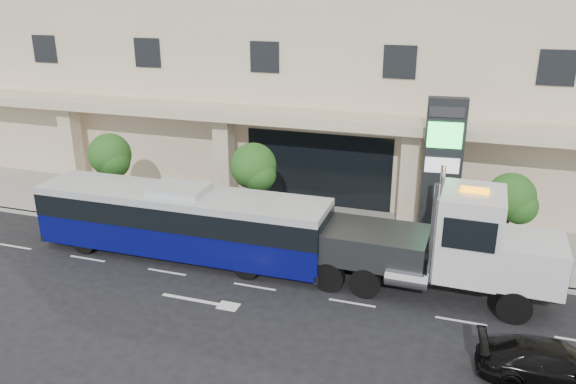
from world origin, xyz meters
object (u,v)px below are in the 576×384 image
object	(u,v)px
city_bus	(181,220)
signage_pylon	(442,172)
tow_truck	(441,247)
black_sedan	(553,364)

from	to	relation	value
city_bus	signage_pylon	world-z (taller)	signage_pylon
city_bus	tow_truck	world-z (taller)	tow_truck
city_bus	tow_truck	size ratio (longest dim) A/B	1.22
tow_truck	signage_pylon	size ratio (longest dim) A/B	1.59
black_sedan	city_bus	bearing A→B (deg)	68.90
city_bus	black_sedan	bearing A→B (deg)	-16.73
tow_truck	black_sedan	xyz separation A→B (m)	(3.70, -4.38, -1.39)
tow_truck	signage_pylon	world-z (taller)	signage_pylon
city_bus	black_sedan	world-z (taller)	city_bus
black_sedan	signage_pylon	bearing A→B (deg)	19.87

